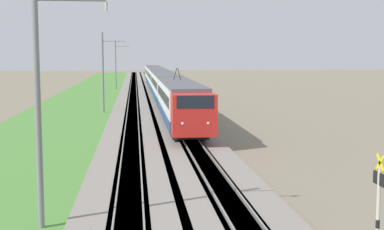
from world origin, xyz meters
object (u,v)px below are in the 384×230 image
passenger_train (161,82)px  crossing_signal_far (379,200)px  catenary_mast_near (39,101)px  catenary_mast_mid (103,72)px  catenary_mast_far (116,65)px

passenger_train → crossing_signal_far: 62.27m
catenary_mast_near → catenary_mast_mid: size_ratio=1.05×
passenger_train → catenary_mast_mid: size_ratio=10.12×
crossing_signal_far → catenary_mast_far: size_ratio=0.40×
crossing_signal_far → catenary_mast_near: size_ratio=0.38×
catenary_mast_mid → catenary_mast_far: size_ratio=0.99×
crossing_signal_far → catenary_mast_mid: (42.70, 10.20, 2.33)m
passenger_train → catenary_mast_far: bearing=-159.3°
catenary_mast_far → catenary_mast_near: bearing=180.0°
catenary_mast_near → catenary_mast_mid: (38.16, -0.00, -0.22)m
crossing_signal_far → catenary_mast_far: (80.86, 10.20, 2.35)m
catenary_mast_near → crossing_signal_far: bearing=-114.0°
catenary_mast_mid → catenary_mast_far: bearing=0.0°
crossing_signal_far → catenary_mast_near: 11.45m
catenary_mast_near → catenary_mast_far: bearing=-0.0°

